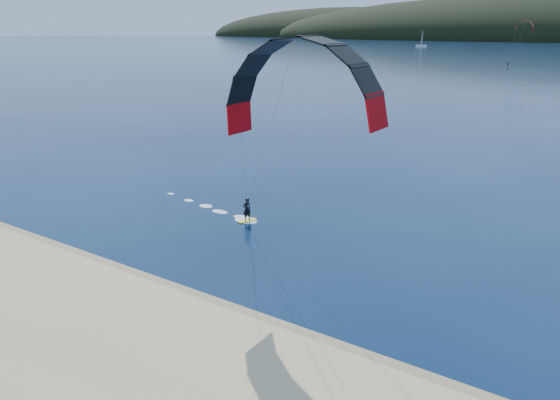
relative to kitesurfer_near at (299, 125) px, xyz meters
The scene contains 5 objects.
ground 14.03m from the kitesurfer_near, 103.90° to the right, with size 1800.00×1800.00×0.00m, color #071834.
wet_sand 11.24m from the kitesurfer_near, 114.28° to the right, with size 220.00×2.50×0.10m.
kitesurfer_near is the anchor object (origin of this frame).
kitesurfer_far 194.88m from the kitesurfer_near, 96.60° to the left, with size 9.13×8.41×16.15m.
sailboat 419.03m from the kitesurfer_near, 108.21° to the left, with size 9.05×5.63×12.60m.
Camera 1 is at (17.36, -14.45, 14.63)m, focal length 33.82 mm.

